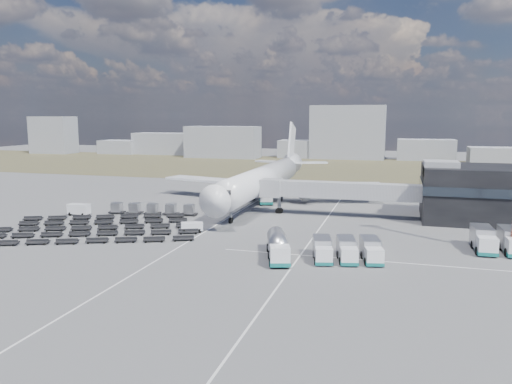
# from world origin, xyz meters

# --- Properties ---
(ground) EXTENTS (420.00, 420.00, 0.00)m
(ground) POSITION_xyz_m (0.00, 0.00, 0.00)
(ground) COLOR #565659
(ground) RESTS_ON ground
(grass_strip) EXTENTS (420.00, 90.00, 0.01)m
(grass_strip) POSITION_xyz_m (0.00, 110.00, 0.01)
(grass_strip) COLOR #4D472E
(grass_strip) RESTS_ON ground
(lane_markings) EXTENTS (47.12, 110.00, 0.01)m
(lane_markings) POSITION_xyz_m (9.77, 3.00, 0.01)
(lane_markings) COLOR silver
(lane_markings) RESTS_ON ground
(terminal) EXTENTS (30.40, 16.40, 11.00)m
(terminal) POSITION_xyz_m (47.77, 23.96, 5.25)
(terminal) COLOR black
(terminal) RESTS_ON ground
(jet_bridge) EXTENTS (30.30, 3.80, 7.05)m
(jet_bridge) POSITION_xyz_m (15.90, 20.42, 5.05)
(jet_bridge) COLOR #939399
(jet_bridge) RESTS_ON ground
(airliner) EXTENTS (51.59, 64.53, 17.62)m
(airliner) POSITION_xyz_m (0.00, 32.38, 5.29)
(airliner) COLOR white
(airliner) RESTS_ON ground
(skyline) EXTENTS (302.69, 27.66, 23.66)m
(skyline) POSITION_xyz_m (10.45, 150.43, 8.41)
(skyline) COLOR #9396A0
(skyline) RESTS_ON ground
(fuel_tanker) EXTENTS (5.57, 10.68, 3.35)m
(fuel_tanker) POSITION_xyz_m (13.34, -10.33, 1.68)
(fuel_tanker) COLOR white
(fuel_tanker) RESTS_ON ground
(pushback_tug) EXTENTS (4.09, 3.29, 1.58)m
(pushback_tug) POSITION_xyz_m (-4.00, 0.79, 0.79)
(pushback_tug) COLOR white
(pushback_tug) RESTS_ON ground
(utility_van) EXTENTS (4.18, 1.89, 2.24)m
(utility_van) POSITION_xyz_m (-30.62, 7.63, 1.12)
(utility_van) COLOR white
(utility_van) RESTS_ON ground
(catering_truck) EXTENTS (4.71, 7.30, 3.11)m
(catering_truck) POSITION_xyz_m (0.66, 30.91, 1.59)
(catering_truck) COLOR white
(catering_truck) RESTS_ON ground
(service_trucks_near) EXTENTS (10.00, 8.39, 2.66)m
(service_trucks_near) POSITION_xyz_m (22.42, -8.78, 1.45)
(service_trucks_near) COLOR white
(service_trucks_near) RESTS_ON ground
(uld_row) EXTENTS (17.75, 4.28, 1.94)m
(uld_row) POSITION_xyz_m (-17.24, 12.27, 1.16)
(uld_row) COLOR black
(uld_row) RESTS_ON ground
(baggage_dollies) EXTENTS (37.60, 30.56, 0.78)m
(baggage_dollies) POSITION_xyz_m (-20.41, -2.49, 0.39)
(baggage_dollies) COLOR black
(baggage_dollies) RESTS_ON ground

